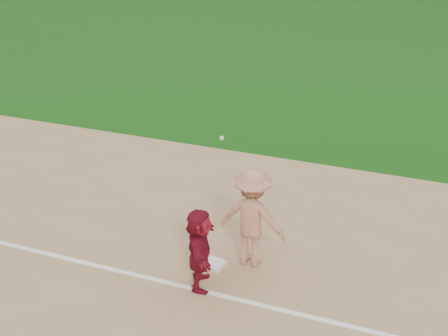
% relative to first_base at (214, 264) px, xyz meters
% --- Properties ---
extents(ground, '(160.00, 160.00, 0.00)m').
position_rel_first_base_xyz_m(ground, '(-0.37, 0.03, -0.06)').
color(ground, '#14480D').
rests_on(ground, ground).
extents(foul_line, '(60.00, 0.10, 0.01)m').
position_rel_first_base_xyz_m(foul_line, '(-0.37, -0.77, -0.03)').
color(foul_line, white).
rests_on(foul_line, infield_dirt).
extents(first_base, '(0.40, 0.40, 0.08)m').
position_rel_first_base_xyz_m(first_base, '(0.00, 0.00, 0.00)').
color(first_base, white).
rests_on(first_base, infield_dirt).
extents(base_runner, '(0.90, 1.50, 1.54)m').
position_rel_first_base_xyz_m(base_runner, '(-0.03, -0.61, 0.73)').
color(base_runner, maroon).
rests_on(base_runner, infield_dirt).
extents(first_base_play, '(1.31, 0.81, 2.52)m').
position_rel_first_base_xyz_m(first_base_play, '(0.61, 0.37, 0.94)').
color(first_base_play, '#A3A3A5').
rests_on(first_base_play, infield_dirt).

